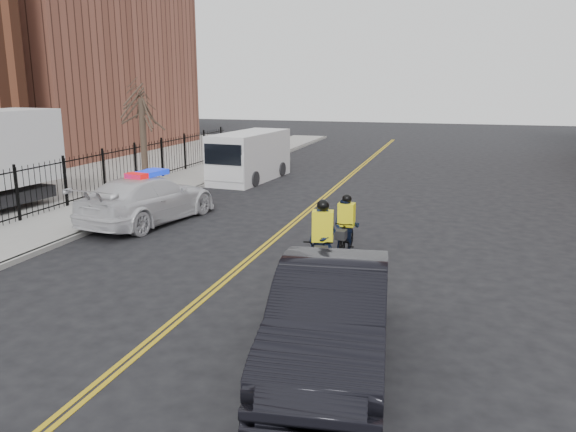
{
  "coord_description": "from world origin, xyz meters",
  "views": [
    {
      "loc": [
        5.32,
        -11.36,
        4.78
      ],
      "look_at": [
        1.1,
        2.67,
        1.3
      ],
      "focal_mm": 35.0,
      "sensor_mm": 36.0,
      "label": 1
    }
  ],
  "objects_px": {
    "police_cruiser": "(149,199)",
    "dark_sedan": "(331,315)",
    "cargo_van": "(249,157)",
    "cyclist_far": "(346,231)",
    "cyclist_near": "(322,250)"
  },
  "relations": [
    {
      "from": "police_cruiser",
      "to": "dark_sedan",
      "type": "bearing_deg",
      "value": 145.05
    },
    {
      "from": "police_cruiser",
      "to": "cargo_van",
      "type": "distance_m",
      "value": 9.24
    },
    {
      "from": "police_cruiser",
      "to": "dark_sedan",
      "type": "xyz_separation_m",
      "value": [
        8.32,
        -8.17,
        0.06
      ]
    },
    {
      "from": "police_cruiser",
      "to": "cyclist_far",
      "type": "xyz_separation_m",
      "value": [
        7.33,
        -1.72,
        -0.14
      ]
    },
    {
      "from": "cargo_van",
      "to": "cyclist_far",
      "type": "bearing_deg",
      "value": -51.94
    },
    {
      "from": "police_cruiser",
      "to": "cyclist_far",
      "type": "relative_size",
      "value": 3.43
    },
    {
      "from": "police_cruiser",
      "to": "cargo_van",
      "type": "relative_size",
      "value": 1.02
    },
    {
      "from": "dark_sedan",
      "to": "police_cruiser",
      "type": "bearing_deg",
      "value": 128.65
    },
    {
      "from": "cyclist_near",
      "to": "cyclist_far",
      "type": "bearing_deg",
      "value": 74.6
    },
    {
      "from": "cyclist_far",
      "to": "dark_sedan",
      "type": "bearing_deg",
      "value": -79.09
    },
    {
      "from": "police_cruiser",
      "to": "cargo_van",
      "type": "height_order",
      "value": "cargo_van"
    },
    {
      "from": "dark_sedan",
      "to": "cyclist_near",
      "type": "xyz_separation_m",
      "value": [
        -1.18,
        4.35,
        -0.19
      ]
    },
    {
      "from": "police_cruiser",
      "to": "cyclist_near",
      "type": "distance_m",
      "value": 8.1
    },
    {
      "from": "dark_sedan",
      "to": "cyclist_near",
      "type": "distance_m",
      "value": 4.51
    },
    {
      "from": "cyclist_far",
      "to": "police_cruiser",
      "type": "bearing_deg",
      "value": 169.04
    }
  ]
}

